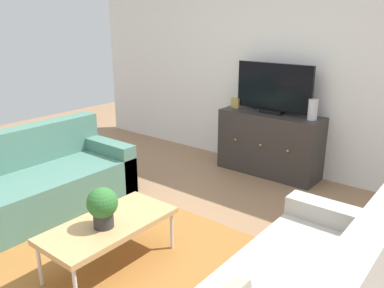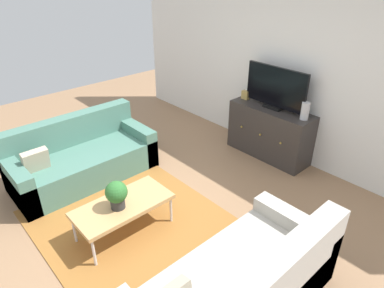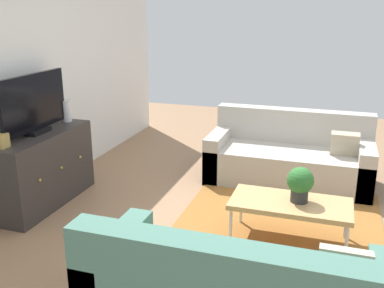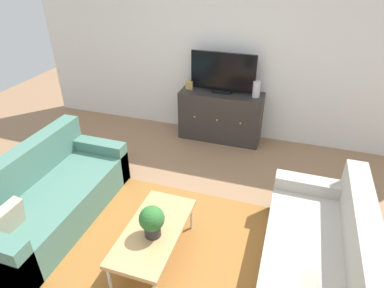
# 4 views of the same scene
# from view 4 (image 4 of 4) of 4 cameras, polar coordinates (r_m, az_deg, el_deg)

# --- Properties ---
(ground_plane) EXTENTS (10.00, 10.00, 0.00)m
(ground_plane) POSITION_cam_4_polar(r_m,az_deg,el_deg) (3.58, -3.37, -16.26)
(ground_plane) COLOR #997251
(wall_back) EXTENTS (6.40, 0.12, 2.70)m
(wall_back) POSITION_cam_4_polar(r_m,az_deg,el_deg) (5.06, 6.97, 16.03)
(wall_back) COLOR white
(wall_back) RESTS_ON ground_plane
(area_rug) EXTENTS (2.50, 1.90, 0.01)m
(area_rug) POSITION_cam_4_polar(r_m,az_deg,el_deg) (3.48, -4.30, -17.89)
(area_rug) COLOR #9E662D
(area_rug) RESTS_ON ground_plane
(couch_left_side) EXTENTS (0.85, 1.86, 0.81)m
(couch_left_side) POSITION_cam_4_polar(r_m,az_deg,el_deg) (3.97, -24.05, -8.56)
(couch_left_side) COLOR #4C7A6B
(couch_left_side) RESTS_ON ground_plane
(couch_right_side) EXTENTS (0.85, 1.86, 0.81)m
(couch_right_side) POSITION_cam_4_polar(r_m,az_deg,el_deg) (3.21, 21.87, -19.00)
(couch_right_side) COLOR #B2ADA3
(couch_right_side) RESTS_ON ground_plane
(coffee_table) EXTENTS (0.51, 1.03, 0.39)m
(coffee_table) POSITION_cam_4_polar(r_m,az_deg,el_deg) (3.17, -6.70, -14.92)
(coffee_table) COLOR tan
(coffee_table) RESTS_ON ground_plane
(potted_plant) EXTENTS (0.23, 0.23, 0.31)m
(potted_plant) POSITION_cam_4_polar(r_m,az_deg,el_deg) (2.98, -7.02, -13.14)
(potted_plant) COLOR #2D2D2D
(potted_plant) RESTS_ON coffee_table
(tv_console) EXTENTS (1.26, 0.47, 0.77)m
(tv_console) POSITION_cam_4_polar(r_m,az_deg,el_deg) (5.14, 5.01, 4.91)
(tv_console) COLOR #332D2B
(tv_console) RESTS_ON ground_plane
(flat_screen_tv) EXTENTS (0.97, 0.16, 0.60)m
(flat_screen_tv) POSITION_cam_4_polar(r_m,az_deg,el_deg) (4.90, 5.43, 12.23)
(flat_screen_tv) COLOR black
(flat_screen_tv) RESTS_ON tv_console
(glass_vase) EXTENTS (0.11, 0.11, 0.24)m
(glass_vase) POSITION_cam_4_polar(r_m,az_deg,el_deg) (4.87, 11.19, 9.38)
(glass_vase) COLOR silver
(glass_vase) RESTS_ON tv_console
(mantel_clock) EXTENTS (0.11, 0.07, 0.13)m
(mantel_clock) POSITION_cam_4_polar(r_m,az_deg,el_deg) (5.09, -0.42, 10.27)
(mantel_clock) COLOR tan
(mantel_clock) RESTS_ON tv_console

